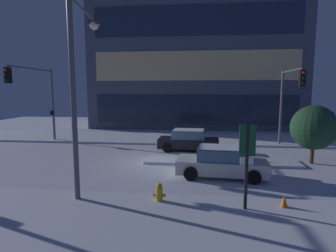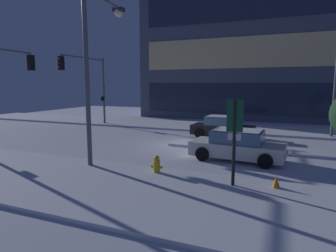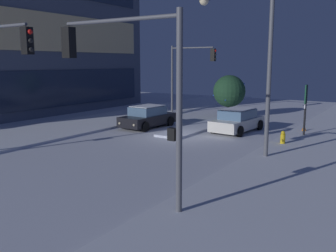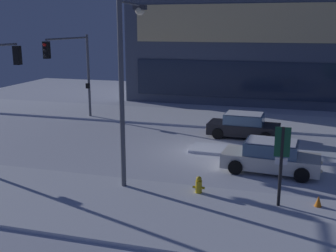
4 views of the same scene
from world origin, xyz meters
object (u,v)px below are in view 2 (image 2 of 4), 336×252
Objects in this scene: construction_cone at (276,184)px; fire_hydrant at (157,166)px; street_lamp_arched at (98,53)px; parking_info_sign at (234,133)px; car_far at (223,127)px; traffic_light_corner_far_left at (88,78)px; car_near at (237,146)px.

fire_hydrant is at bearing 179.27° from construction_cone.
parking_info_sign is at bearing -106.57° from street_lamp_arched.
traffic_light_corner_far_left reaches higher than car_far.
traffic_light_corner_far_left is 1.92× the size of parking_info_sign.
street_lamp_arched is 9.27× the size of fire_hydrant.
street_lamp_arched reaches higher than parking_info_sign.
traffic_light_corner_far_left reaches higher than parking_info_sign.
car_far is at bearing -30.64° from street_lamp_arched.
traffic_light_corner_far_left is 7.28× the size of fire_hydrant.
construction_cone is (15.09, -9.76, -3.92)m from traffic_light_corner_far_left.
construction_cone is at bearing -0.73° from fire_hydrant.
fire_hydrant is (10.61, -9.70, -3.79)m from traffic_light_corner_far_left.
construction_cone is (3.69, -9.53, -0.44)m from car_far.
street_lamp_arched reaches higher than traffic_light_corner_far_left.
traffic_light_corner_far_left is (-11.40, 0.23, 3.48)m from car_far.
car_near is 14.94m from traffic_light_corner_far_left.
street_lamp_arched is (-5.85, -2.83, 4.31)m from car_near.
traffic_light_corner_far_left is at bearing 34.17° from street_lamp_arched.
fire_hydrant reaches higher than construction_cone.
car_far is 1.41× the size of parking_info_sign.
car_far is 0.73× the size of traffic_light_corner_far_left.
traffic_light_corner_far_left is 18.39m from construction_cone.
fire_hydrant is at bearing -110.33° from street_lamp_arched.
traffic_light_corner_far_left is at bearing 137.55° from fire_hydrant.
fire_hydrant is at bearing -120.97° from car_near.
traffic_light_corner_far_left reaches higher than construction_cone.
car_near is 4.27m from parking_info_sign.
car_near is at bearing 116.58° from construction_cone.
parking_info_sign reaches higher than car_near.
street_lamp_arched is (7.37, -8.85, 0.83)m from traffic_light_corner_far_left.
car_far reaches higher than construction_cone.
car_near is at bearing 65.50° from traffic_light_corner_far_left.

